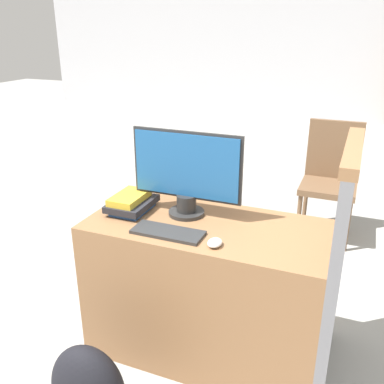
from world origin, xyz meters
name	(u,v)px	position (x,y,z in m)	size (l,w,h in m)	color
ground_plane	(185,384)	(0.00, 0.00, 0.00)	(20.00, 20.00, 0.00)	#9E9E99
wall_back	(335,43)	(0.00, 6.84, 1.40)	(12.00, 0.06, 2.80)	silver
desk	(207,289)	(0.00, 0.30, 0.39)	(1.21, 0.59, 0.77)	#8C603D
carrel_divider	(336,269)	(0.63, 0.35, 0.63)	(0.07, 0.69, 1.23)	slate
monitor	(186,173)	(-0.14, 0.37, 1.00)	(0.59, 0.19, 0.45)	#282828
keyboard	(168,232)	(-0.14, 0.12, 0.78)	(0.35, 0.14, 0.02)	#2D2D2D
mouse	(215,243)	(0.11, 0.09, 0.79)	(0.06, 0.09, 0.03)	silver
book_stack	(131,203)	(-0.43, 0.30, 0.82)	(0.20, 0.28, 0.09)	#285199
far_chair	(330,174)	(0.46, 2.03, 0.54)	(0.44, 0.44, 0.97)	brown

